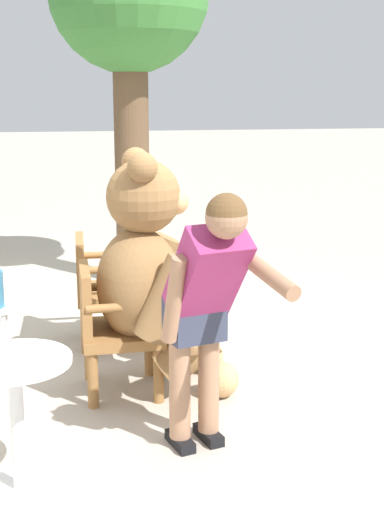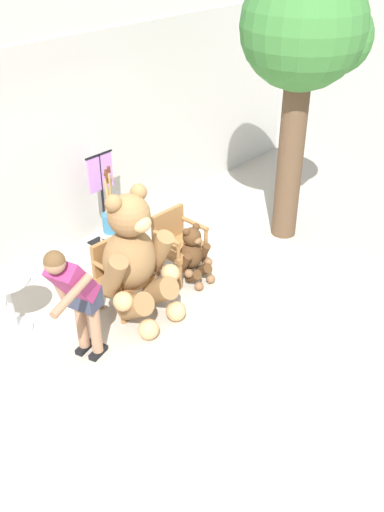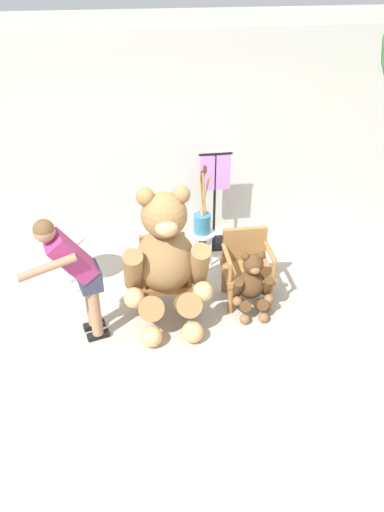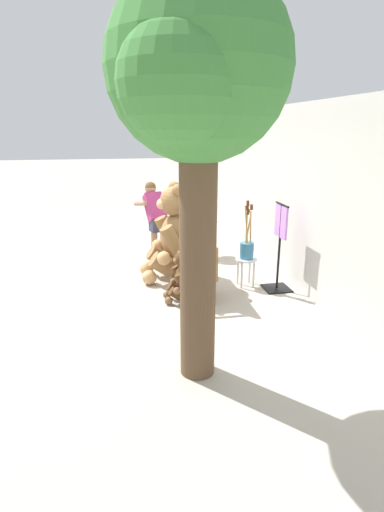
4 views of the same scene
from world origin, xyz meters
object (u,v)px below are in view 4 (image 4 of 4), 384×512
Objects in this scene: person_visitor at (155,215)px; white_stool at (246,265)px; teddy_bear_small at (181,276)px; wooden_chair_left at (188,251)px; teddy_bear_large at (172,233)px; wooden_chair_right at (201,270)px; round_side_table at (204,233)px; patio_tree at (196,83)px; brush_bucket at (247,247)px; clothing_display_stand at (279,245)px.

person_visitor is 2.05m from white_stool.
teddy_bear_small reaches higher than white_stool.
wooden_chair_left is 0.42m from teddy_bear_large.
wooden_chair_left is 1.87× the size of white_stool.
person_visitor is 3.24× the size of white_stool.
person_visitor reaches higher than wooden_chair_right.
round_side_table is (-1.74, -0.28, 0.09)m from white_stool.
patio_tree is at bearing -30.05° from white_stool.
teddy_bear_small is 1.10× the size of round_side_table.
teddy_bear_small is 0.53× the size of person_visitor.
round_side_table is (-1.74, -0.28, -0.20)m from brush_bucket.
teddy_bear_large is 1.08× the size of person_visitor.
clothing_display_stand is (0.82, 1.27, 0.26)m from wooden_chair_left.
wooden_chair_left is 1.00× the size of wooden_chair_right.
brush_bucket is at bearing 3.27° from white_stool.
patio_tree is (2.27, -1.31, 2.42)m from white_stool.
teddy_bear_small is 3.04m from patio_tree.
teddy_bear_small is at bearing 174.15° from patio_tree.
brush_bucket reaches higher than white_stool.
person_visitor is at bearing -170.18° from teddy_bear_large.
white_stool is (1.52, 1.27, -0.54)m from person_visitor.
clothing_display_stand is at bearing 61.08° from white_stool.
wooden_chair_right is 1.31m from clothing_display_stand.
person_visitor is 1.60× the size of brush_bucket.
round_side_table is at bearing -170.92° from white_stool.
person_visitor is 4.23m from patio_tree.
brush_bucket reaches higher than wooden_chair_left.
white_stool is 0.34× the size of clothing_display_stand.
wooden_chair_right reaches higher than white_stool.
white_stool is 3.56m from patio_tree.
round_side_table is at bearing -170.93° from brush_bucket.
person_visitor is 2.07× the size of round_side_table.
round_side_table is 0.53× the size of clothing_display_stand.
round_side_table is 2.12m from clothing_display_stand.
round_side_table is (-1.16, 0.56, -0.01)m from wooden_chair_left.
brush_bucket is 1.29× the size of round_side_table.
teddy_bear_large is 1.04m from teddy_bear_small.
brush_bucket is (0.58, 0.83, 0.19)m from wooden_chair_left.
teddy_bear_large reaches higher than round_side_table.
patio_tree reaches higher than brush_bucket.
wooden_chair_right reaches higher than teddy_bear_small.
teddy_bear_large is 2.24× the size of round_side_table.
white_stool is at bearing 55.34° from wooden_chair_left.
white_stool is 0.30m from brush_bucket.
round_side_table is at bearing 102.39° from person_visitor.
person_visitor is at bearing -167.27° from wooden_chair_right.
teddy_bear_small is 2.29m from round_side_table.
wooden_chair_left is at bearing 170.48° from patio_tree.
brush_bucket is at bearing 9.07° from round_side_table.
white_stool is 1.76m from round_side_table.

